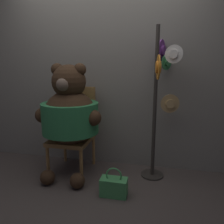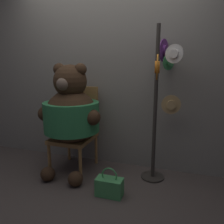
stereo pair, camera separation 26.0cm
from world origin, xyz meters
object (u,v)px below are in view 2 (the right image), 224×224
teddy_bear (71,113)px  chair (77,127)px  handbag_on_ground (109,186)px  hat_display_rack (161,95)px

teddy_bear → chair: bearing=99.2°
handbag_on_ground → hat_display_rack: bearing=51.3°
teddy_bear → handbag_on_ground: size_ratio=4.35×
teddy_bear → hat_display_rack: 1.09m
chair → hat_display_rack: hat_display_rack is taller
handbag_on_ground → teddy_bear: bearing=150.4°
chair → hat_display_rack: 1.18m
teddy_bear → handbag_on_ground: (0.61, -0.35, -0.68)m
chair → handbag_on_ground: 0.95m
chair → hat_display_rack: (1.08, -0.00, 0.48)m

